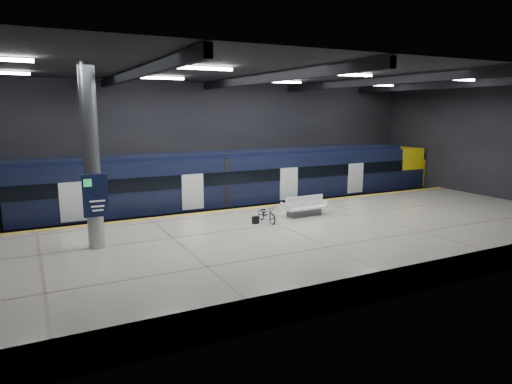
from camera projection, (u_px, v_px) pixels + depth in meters
ground at (267, 241)px, 22.21m from camera, size 30.00×30.00×0.00m
room_shell at (268, 123)px, 21.20m from camera, size 30.10×16.10×8.05m
platform at (294, 244)px, 19.93m from camera, size 30.00×11.00×1.10m
safety_strip at (243, 209)px, 24.43m from camera, size 30.00×0.40×0.01m
rails at (223, 217)px, 27.02m from camera, size 30.00×1.52×0.16m
train at (260, 181)px, 27.77m from camera, size 29.40×2.84×3.79m
bench at (304, 209)px, 22.80m from camera, size 2.29×0.99×1.00m
bicycle at (267, 214)px, 21.43m from camera, size 0.61×1.56×0.81m
pannier_bag at (255, 220)px, 21.20m from camera, size 0.32×0.21×0.35m
info_column at (92, 161)px, 16.94m from camera, size 0.90×0.78×6.90m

